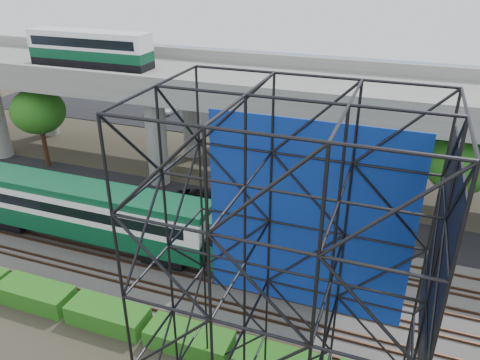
% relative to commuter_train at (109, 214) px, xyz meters
% --- Properties ---
extents(ground, '(140.00, 140.00, 0.00)m').
position_rel_commuter_train_xyz_m(ground, '(7.92, -2.00, -2.88)').
color(ground, '#474233').
rests_on(ground, ground).
extents(ballast_bed, '(90.00, 12.00, 0.20)m').
position_rel_commuter_train_xyz_m(ballast_bed, '(7.92, 0.00, -2.78)').
color(ballast_bed, slate).
rests_on(ballast_bed, ground).
extents(service_road, '(90.00, 5.00, 0.08)m').
position_rel_commuter_train_xyz_m(service_road, '(7.92, 8.50, -2.84)').
color(service_road, black).
rests_on(service_road, ground).
extents(parking_lot, '(90.00, 18.00, 0.08)m').
position_rel_commuter_train_xyz_m(parking_lot, '(7.92, 32.00, -2.84)').
color(parking_lot, black).
rests_on(parking_lot, ground).
extents(harbor_water, '(140.00, 40.00, 0.03)m').
position_rel_commuter_train_xyz_m(harbor_water, '(7.92, 54.00, -2.87)').
color(harbor_water, slate).
rests_on(harbor_water, ground).
extents(rail_tracks, '(90.00, 9.52, 0.16)m').
position_rel_commuter_train_xyz_m(rail_tracks, '(7.92, -0.00, -2.60)').
color(rail_tracks, '#472D1E').
rests_on(rail_tracks, ballast_bed).
extents(commuter_train, '(29.30, 3.06, 4.30)m').
position_rel_commuter_train_xyz_m(commuter_train, '(0.00, 0.00, 0.00)').
color(commuter_train, black).
rests_on(commuter_train, rail_tracks).
extents(overpass, '(80.00, 12.00, 12.40)m').
position_rel_commuter_train_xyz_m(overpass, '(6.58, 14.00, 5.33)').
color(overpass, '#9E9B93').
rests_on(overpass, ground).
extents(scaffold_tower, '(9.36, 6.36, 15.00)m').
position_rel_commuter_train_xyz_m(scaffold_tower, '(14.79, -9.98, 4.59)').
color(scaffold_tower, black).
rests_on(scaffold_tower, ground).
extents(hedge_strip, '(34.60, 1.80, 1.20)m').
position_rel_commuter_train_xyz_m(hedge_strip, '(8.93, -6.30, -2.32)').
color(hedge_strip, '#1D6316').
rests_on(hedge_strip, ground).
extents(trees, '(40.94, 16.94, 7.69)m').
position_rel_commuter_train_xyz_m(trees, '(3.26, 14.17, 2.69)').
color(trees, '#382314').
rests_on(trees, ground).
extents(suv, '(4.64, 2.71, 1.22)m').
position_rel_commuter_train_xyz_m(suv, '(3.22, 7.97, -2.19)').
color(suv, black).
rests_on(suv, service_road).
extents(parked_cars, '(38.30, 9.67, 1.32)m').
position_rel_commuter_train_xyz_m(parked_cars, '(9.58, 31.59, -2.19)').
color(parked_cars, white).
rests_on(parked_cars, parking_lot).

